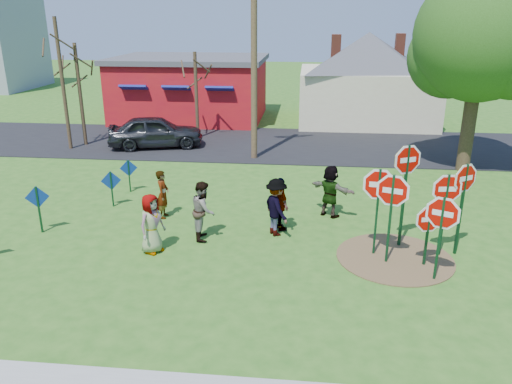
# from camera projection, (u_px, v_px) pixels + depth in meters

# --- Properties ---
(ground) EXTENTS (120.00, 120.00, 0.00)m
(ground) POSITION_uv_depth(u_px,v_px,m) (239.00, 236.00, 15.20)
(ground) COLOR #2C611B
(ground) RESTS_ON ground
(road) EXTENTS (120.00, 7.50, 0.04)m
(road) POSITION_uv_depth(u_px,v_px,m) (268.00, 144.00, 25.97)
(road) COLOR black
(road) RESTS_ON ground
(dirt_patch) EXTENTS (3.20, 3.20, 0.03)m
(dirt_patch) POSITION_uv_depth(u_px,v_px,m) (395.00, 258.00, 13.82)
(dirt_patch) COLOR brown
(dirt_patch) RESTS_ON ground
(red_building) EXTENTS (9.40, 7.69, 3.90)m
(red_building) POSITION_uv_depth(u_px,v_px,m) (191.00, 88.00, 31.93)
(red_building) COLOR #A4101D
(red_building) RESTS_ON ground
(cream_house) EXTENTS (9.40, 9.40, 6.50)m
(cream_house) POSITION_uv_depth(u_px,v_px,m) (367.00, 74.00, 30.55)
(cream_house) COLOR beige
(cream_house) RESTS_ON ground
(stop_sign_a) EXTENTS (1.12, 0.39, 2.65)m
(stop_sign_a) POSITION_uv_depth(u_px,v_px,m) (392.00, 199.00, 12.99)
(stop_sign_a) COLOR #0F3A1D
(stop_sign_a) RESTS_ON ground
(stop_sign_b) EXTENTS (1.03, 0.49, 3.18)m
(stop_sign_b) POSITION_uv_depth(u_px,v_px,m) (407.00, 170.00, 13.79)
(stop_sign_b) COLOR #0F3A1D
(stop_sign_b) RESTS_ON ground
(stop_sign_c) EXTENTS (1.09, 0.17, 2.53)m
(stop_sign_c) POSITION_uv_depth(u_px,v_px,m) (446.00, 197.00, 13.40)
(stop_sign_c) COLOR #0F3A1D
(stop_sign_c) RESTS_ON ground
(stop_sign_d) EXTENTS (0.92, 0.60, 2.78)m
(stop_sign_d) POSITION_uv_depth(u_px,v_px,m) (464.00, 186.00, 13.42)
(stop_sign_d) COLOR #0F3A1D
(stop_sign_d) RESTS_ON ground
(stop_sign_e) EXTENTS (0.96, 0.26, 1.84)m
(stop_sign_e) POSITION_uv_depth(u_px,v_px,m) (429.00, 223.00, 13.02)
(stop_sign_e) COLOR #0F3A1D
(stop_sign_e) RESTS_ON ground
(stop_sign_f) EXTENTS (1.03, 0.49, 2.38)m
(stop_sign_f) POSITION_uv_depth(u_px,v_px,m) (442.00, 219.00, 12.15)
(stop_sign_f) COLOR #0F3A1D
(stop_sign_f) RESTS_ON ground
(stop_sign_g) EXTENTS (1.18, 0.20, 2.66)m
(stop_sign_g) POSITION_uv_depth(u_px,v_px,m) (379.00, 193.00, 13.46)
(stop_sign_g) COLOR #0F3A1D
(stop_sign_g) RESTS_ON ground
(blue_diamond_b) EXTENTS (0.67, 0.27, 1.51)m
(blue_diamond_b) POSITION_uv_depth(u_px,v_px,m) (38.00, 204.00, 15.17)
(blue_diamond_b) COLOR #0F3A1D
(blue_diamond_b) RESTS_ON ground
(blue_diamond_c) EXTENTS (0.65, 0.26, 1.29)m
(blue_diamond_c) POSITION_uv_depth(u_px,v_px,m) (111.00, 185.00, 17.31)
(blue_diamond_c) COLOR #0F3A1D
(blue_diamond_c) RESTS_ON ground
(blue_diamond_d) EXTENTS (0.62, 0.23, 1.26)m
(blue_diamond_d) POSITION_uv_depth(u_px,v_px,m) (129.00, 172.00, 18.77)
(blue_diamond_d) COLOR #0F3A1D
(blue_diamond_d) RESTS_ON ground
(person_a) EXTENTS (0.87, 1.00, 1.73)m
(person_a) POSITION_uv_depth(u_px,v_px,m) (151.00, 224.00, 13.92)
(person_a) COLOR #3F4F8B
(person_a) RESTS_ON ground
(person_b) EXTENTS (0.41, 0.60, 1.62)m
(person_b) POSITION_uv_depth(u_px,v_px,m) (163.00, 194.00, 16.37)
(person_b) COLOR #227A6D
(person_b) RESTS_ON ground
(person_c) EXTENTS (0.80, 0.96, 1.79)m
(person_c) POSITION_uv_depth(u_px,v_px,m) (203.00, 210.00, 14.80)
(person_c) COLOR brown
(person_c) RESTS_ON ground
(person_d) EXTENTS (1.16, 1.33, 1.78)m
(person_d) POSITION_uv_depth(u_px,v_px,m) (276.00, 207.00, 15.03)
(person_d) COLOR #2D2D31
(person_d) RESTS_ON ground
(person_e) EXTENTS (0.86, 1.07, 1.70)m
(person_e) POSITION_uv_depth(u_px,v_px,m) (280.00, 204.00, 15.38)
(person_e) COLOR #502E5C
(person_e) RESTS_ON ground
(person_f) EXTENTS (1.64, 1.36, 1.76)m
(person_f) POSITION_uv_depth(u_px,v_px,m) (330.00, 191.00, 16.45)
(person_f) COLOR #22562B
(person_f) RESTS_ON ground
(suv) EXTENTS (4.98, 3.02, 1.59)m
(suv) POSITION_uv_depth(u_px,v_px,m) (156.00, 131.00, 25.06)
(suv) COLOR #2B2B30
(suv) RESTS_ON road
(utility_pole) EXTENTS (2.17, 0.73, 9.08)m
(utility_pole) POSITION_uv_depth(u_px,v_px,m) (254.00, 53.00, 21.85)
(utility_pole) COLOR #4C3823
(utility_pole) RESTS_ON ground
(leafy_tree) EXTENTS (5.82, 5.31, 8.27)m
(leafy_tree) POSITION_uv_depth(u_px,v_px,m) (484.00, 43.00, 19.88)
(leafy_tree) COLOR #382819
(leafy_tree) RESTS_ON ground
(bare_tree_west) EXTENTS (1.80, 1.80, 5.10)m
(bare_tree_west) POSITION_uv_depth(u_px,v_px,m) (79.00, 80.00, 24.72)
(bare_tree_west) COLOR #382819
(bare_tree_west) RESTS_ON ground
(bare_tree_east) EXTENTS (1.80, 1.80, 4.57)m
(bare_tree_east) POSITION_uv_depth(u_px,v_px,m) (196.00, 83.00, 26.25)
(bare_tree_east) COLOR #382819
(bare_tree_east) RESTS_ON ground
(bare_tree_mid) EXTENTS (1.80, 1.80, 6.31)m
(bare_tree_mid) POSITION_uv_depth(u_px,v_px,m) (60.00, 66.00, 23.69)
(bare_tree_mid) COLOR #382819
(bare_tree_mid) RESTS_ON ground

